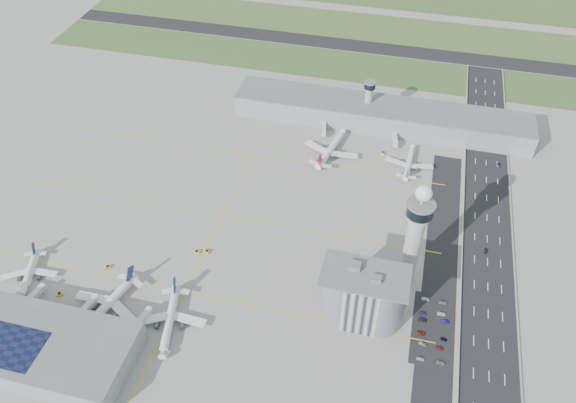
% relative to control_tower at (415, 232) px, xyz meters
% --- Properties ---
extents(ground, '(1000.00, 1000.00, 0.00)m').
position_rel_control_tower_xyz_m(ground, '(-72.00, -8.00, -35.04)').
color(ground, '#9F9C94').
extents(grass_strip_0, '(480.00, 50.00, 0.08)m').
position_rel_control_tower_xyz_m(grass_strip_0, '(-92.00, 217.00, -35.00)').
color(grass_strip_0, '#3E5A2B').
rests_on(grass_strip_0, ground).
extents(grass_strip_1, '(480.00, 60.00, 0.08)m').
position_rel_control_tower_xyz_m(grass_strip_1, '(-92.00, 292.00, -35.00)').
color(grass_strip_1, '#4F6731').
rests_on(grass_strip_1, ground).
extents(runway, '(480.00, 22.00, 0.10)m').
position_rel_control_tower_xyz_m(runway, '(-92.00, 254.00, -34.98)').
color(runway, black).
rests_on(runway, ground).
extents(highway, '(28.00, 500.00, 0.10)m').
position_rel_control_tower_xyz_m(highway, '(43.00, -8.00, -34.99)').
color(highway, black).
rests_on(highway, ground).
extents(barrier_left, '(0.60, 500.00, 1.20)m').
position_rel_control_tower_xyz_m(barrier_left, '(29.00, -8.00, -34.44)').
color(barrier_left, '#9E9E99').
rests_on(barrier_left, ground).
extents(barrier_right, '(0.60, 500.00, 1.20)m').
position_rel_control_tower_xyz_m(barrier_right, '(57.00, -8.00, -34.44)').
color(barrier_right, '#9E9E99').
rests_on(barrier_right, ground).
extents(landside_road, '(18.00, 260.00, 0.08)m').
position_rel_control_tower_xyz_m(landside_road, '(18.00, -18.00, -35.00)').
color(landside_road, black).
rests_on(landside_road, ground).
extents(parking_lot, '(20.00, 44.00, 0.10)m').
position_rel_control_tower_xyz_m(parking_lot, '(16.00, -30.00, -34.99)').
color(parking_lot, black).
rests_on(parking_lot, ground).
extents(taxiway_line_h_0, '(260.00, 0.60, 0.01)m').
position_rel_control_tower_xyz_m(taxiway_line_h_0, '(-112.00, -38.00, -35.04)').
color(taxiway_line_h_0, yellow).
rests_on(taxiway_line_h_0, ground).
extents(taxiway_line_h_1, '(260.00, 0.60, 0.01)m').
position_rel_control_tower_xyz_m(taxiway_line_h_1, '(-112.00, 22.00, -35.04)').
color(taxiway_line_h_1, yellow).
rests_on(taxiway_line_h_1, ground).
extents(taxiway_line_h_2, '(260.00, 0.60, 0.01)m').
position_rel_control_tower_xyz_m(taxiway_line_h_2, '(-112.00, 82.00, -35.04)').
color(taxiway_line_h_2, yellow).
rests_on(taxiway_line_h_2, ground).
extents(taxiway_line_v, '(0.60, 260.00, 0.01)m').
position_rel_control_tower_xyz_m(taxiway_line_v, '(-112.00, 22.00, -35.04)').
color(taxiway_line_v, yellow).
rests_on(taxiway_line_v, ground).
extents(control_tower, '(14.00, 14.00, 64.50)m').
position_rel_control_tower_xyz_m(control_tower, '(0.00, 0.00, 0.00)').
color(control_tower, '#ADAAA5').
rests_on(control_tower, ground).
extents(secondary_tower, '(8.60, 8.60, 31.90)m').
position_rel_control_tower_xyz_m(secondary_tower, '(-42.00, 142.00, -16.24)').
color(secondary_tower, '#ADAAA5').
rests_on(secondary_tower, ground).
extents(admin_building, '(42.00, 24.00, 33.50)m').
position_rel_control_tower_xyz_m(admin_building, '(-20.01, -30.00, -19.74)').
color(admin_building, '#B2B2B7').
rests_on(admin_building, ground).
extents(terminal_pier, '(210.00, 32.00, 15.80)m').
position_rel_control_tower_xyz_m(terminal_pier, '(-32.00, 140.00, -27.14)').
color(terminal_pier, gray).
rests_on(terminal_pier, ground).
extents(near_terminal, '(84.00, 42.00, 13.00)m').
position_rel_control_tower_xyz_m(near_terminal, '(-160.07, -90.02, -28.62)').
color(near_terminal, gray).
rests_on(near_terminal, ground).
extents(airplane_near_a, '(40.12, 43.42, 9.95)m').
position_rel_control_tower_xyz_m(airplane_near_a, '(-195.57, -50.06, -30.07)').
color(airplane_near_a, white).
rests_on(airplane_near_a, ground).
extents(airplane_near_b, '(48.94, 53.91, 12.82)m').
position_rel_control_tower_xyz_m(airplane_near_b, '(-145.16, -59.64, -28.63)').
color(airplane_near_b, white).
rests_on(airplane_near_b, ground).
extents(airplane_near_c, '(45.63, 50.48, 12.12)m').
position_rel_control_tower_xyz_m(airplane_near_c, '(-110.54, -59.80, -28.98)').
color(airplane_near_c, white).
rests_on(airplane_near_c, ground).
extents(airplane_far_a, '(47.01, 52.34, 12.75)m').
position_rel_control_tower_xyz_m(airplane_far_a, '(-59.53, 97.43, -28.67)').
color(airplane_far_a, white).
rests_on(airplane_far_a, ground).
extents(airplane_far_b, '(33.42, 38.79, 10.48)m').
position_rel_control_tower_xyz_m(airplane_far_b, '(-6.94, 96.50, -29.80)').
color(airplane_far_b, white).
rests_on(airplane_far_b, ground).
extents(jet_bridge_near_0, '(5.39, 14.31, 5.70)m').
position_rel_control_tower_xyz_m(jet_bridge_near_0, '(-185.00, -69.00, -32.19)').
color(jet_bridge_near_0, silver).
rests_on(jet_bridge_near_0, ground).
extents(jet_bridge_near_1, '(5.39, 14.31, 5.70)m').
position_rel_control_tower_xyz_m(jet_bridge_near_1, '(-155.00, -69.00, -32.19)').
color(jet_bridge_near_1, silver).
rests_on(jet_bridge_near_1, ground).
extents(jet_bridge_near_2, '(5.39, 14.31, 5.70)m').
position_rel_control_tower_xyz_m(jet_bridge_near_2, '(-125.00, -69.00, -32.19)').
color(jet_bridge_near_2, silver).
rests_on(jet_bridge_near_2, ground).
extents(jet_bridge_far_0, '(5.39, 14.31, 5.70)m').
position_rel_control_tower_xyz_m(jet_bridge_far_0, '(-70.00, 124.00, -32.19)').
color(jet_bridge_far_0, silver).
rests_on(jet_bridge_far_0, ground).
extents(jet_bridge_far_1, '(5.39, 14.31, 5.70)m').
position_rel_control_tower_xyz_m(jet_bridge_far_1, '(-20.00, 124.00, -32.19)').
color(jet_bridge_far_1, silver).
rests_on(jet_bridge_far_1, ground).
extents(tug_0, '(3.86, 3.52, 1.85)m').
position_rel_control_tower_xyz_m(tug_0, '(-173.93, -56.29, -34.11)').
color(tug_0, gold).
rests_on(tug_0, ground).
extents(tug_1, '(3.51, 3.40, 1.69)m').
position_rel_control_tower_xyz_m(tug_1, '(-158.37, -33.18, -34.20)').
color(tug_1, gold).
rests_on(tug_1, ground).
extents(tug_2, '(3.62, 3.05, 1.79)m').
position_rel_control_tower_xyz_m(tug_2, '(-115.22, -10.95, -34.15)').
color(tug_2, gold).
rests_on(tug_2, ground).
extents(tug_3, '(3.38, 2.71, 1.73)m').
position_rel_control_tower_xyz_m(tug_3, '(-109.83, -9.27, -34.18)').
color(tug_3, '#DEBA0F').
rests_on(tug_3, ground).
extents(tug_4, '(3.19, 3.55, 1.71)m').
position_rel_control_tower_xyz_m(tug_4, '(-65.91, 87.13, -34.19)').
color(tug_4, '#F0A408').
rests_on(tug_4, ground).
extents(tug_5, '(2.45, 3.32, 1.82)m').
position_rel_control_tower_xyz_m(tug_5, '(-25.27, 104.68, -34.13)').
color(tug_5, yellow).
rests_on(tug_5, ground).
extents(car_lot_0, '(3.78, 1.57, 1.28)m').
position_rel_control_tower_xyz_m(car_lot_0, '(11.51, -48.83, -34.40)').
color(car_lot_0, silver).
rests_on(car_lot_0, ground).
extents(car_lot_1, '(3.61, 1.76, 1.14)m').
position_rel_control_tower_xyz_m(car_lot_1, '(11.84, -40.25, -34.47)').
color(car_lot_1, gray).
rests_on(car_lot_1, ground).
extents(car_lot_2, '(4.28, 2.07, 1.17)m').
position_rel_control_tower_xyz_m(car_lot_2, '(10.73, -34.38, -34.45)').
color(car_lot_2, maroon).
rests_on(car_lot_2, ground).
extents(car_lot_3, '(4.25, 1.83, 1.22)m').
position_rel_control_tower_xyz_m(car_lot_3, '(11.01, -26.15, -34.43)').
color(car_lot_3, '#21232A').
rests_on(car_lot_3, ground).
extents(car_lot_4, '(3.70, 1.70, 1.23)m').
position_rel_control_tower_xyz_m(car_lot_4, '(10.71, -22.12, -34.43)').
color(car_lot_4, navy).
rests_on(car_lot_4, ground).
extents(car_lot_5, '(4.07, 1.80, 1.30)m').
position_rel_control_tower_xyz_m(car_lot_5, '(11.38, -12.83, -34.39)').
color(car_lot_5, silver).
rests_on(car_lot_5, ground).
extents(car_lot_6, '(4.11, 2.24, 1.09)m').
position_rel_control_tower_xyz_m(car_lot_6, '(21.00, -48.68, -34.49)').
color(car_lot_6, '#88909E').
rests_on(car_lot_6, ground).
extents(car_lot_7, '(3.92, 1.99, 1.09)m').
position_rel_control_tower_xyz_m(car_lot_7, '(20.17, -40.66, -34.50)').
color(car_lot_7, maroon).
rests_on(car_lot_7, ground).
extents(car_lot_8, '(3.40, 1.82, 1.10)m').
position_rel_control_tower_xyz_m(car_lot_8, '(21.76, -35.07, -34.49)').
color(car_lot_8, black).
rests_on(car_lot_8, ground).
extents(car_lot_9, '(3.82, 1.51, 1.24)m').
position_rel_control_tower_xyz_m(car_lot_9, '(22.07, -24.65, -34.42)').
color(car_lot_9, navy).
rests_on(car_lot_9, ground).
extents(car_lot_10, '(4.18, 1.98, 1.15)m').
position_rel_control_tower_xyz_m(car_lot_10, '(19.92, -20.24, -34.46)').
color(car_lot_10, white).
rests_on(car_lot_10, ground).
extents(car_lot_11, '(4.44, 2.08, 1.25)m').
position_rel_control_tower_xyz_m(car_lot_11, '(20.21, -12.97, -34.41)').
color(car_lot_11, gray).
rests_on(car_lot_11, ground).
extents(car_hw_1, '(1.38, 3.65, 1.19)m').
position_rel_control_tower_xyz_m(car_hw_1, '(41.94, 29.53, -34.45)').
color(car_hw_1, black).
rests_on(car_hw_1, ground).
extents(car_hw_2, '(2.26, 4.42, 1.19)m').
position_rel_control_tower_xyz_m(car_hw_2, '(51.02, 110.79, -34.44)').
color(car_hw_2, navy).
rests_on(car_hw_2, ground).
extents(car_hw_4, '(1.64, 3.57, 1.18)m').
position_rel_control_tower_xyz_m(car_hw_4, '(35.21, 174.41, -34.45)').
color(car_hw_4, '#94989B').
rests_on(car_hw_4, ground).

